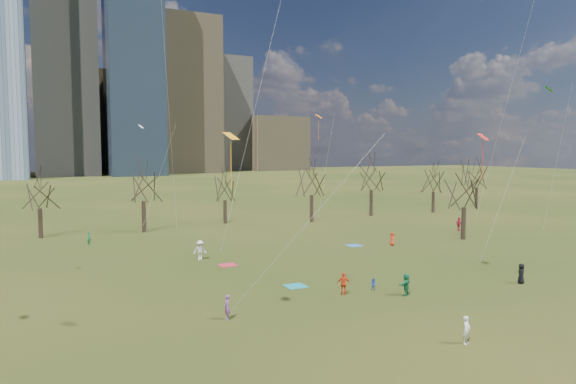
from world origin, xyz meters
name	(u,v)px	position (x,y,z in m)	size (l,w,h in m)	color
ground	(369,313)	(0.00, 0.00, 0.00)	(500.00, 500.00, 0.00)	black
downtown_skyline	(79,83)	(-2.43, 210.64, 39.01)	(212.50, 78.00, 118.00)	slate
bare_tree_row	(202,185)	(-0.09, 37.22, 6.12)	(113.04, 29.80, 9.50)	black
blanket_teal	(296,286)	(-1.33, 7.92, 0.01)	(1.60, 1.50, 0.03)	#17758A
blanket_navy	(354,245)	(12.20, 20.29, 0.01)	(1.60, 1.50, 0.03)	#2562B0
blanket_crimson	(228,265)	(-3.65, 17.20, 0.01)	(1.60, 1.50, 0.03)	#AC2234
person_1	(467,330)	(1.72, -6.72, 0.77)	(0.56, 0.37, 1.53)	white
person_4	(344,284)	(0.74, 4.24, 0.84)	(0.98, 0.41, 1.67)	#ED441A
person_5	(406,284)	(4.77, 2.18, 0.81)	(1.51, 0.48, 1.63)	#186E45
person_6	(521,274)	(15.12, 0.85, 0.80)	(0.78, 0.51, 1.60)	black
person_7	(227,307)	(-8.71, 2.78, 0.78)	(0.57, 0.37, 1.56)	#864992
person_8	(374,284)	(3.43, 4.29, 0.47)	(0.45, 0.35, 0.94)	#2950B2
person_9	(200,250)	(-5.30, 20.44, 0.95)	(1.23, 0.71, 1.91)	silver
person_10	(459,224)	(30.32, 23.14, 0.89)	(1.04, 0.43, 1.78)	#B71A37
person_12	(392,239)	(16.03, 18.53, 0.75)	(0.73, 0.47, 1.49)	red
person_13	(89,238)	(-14.21, 33.36, 0.76)	(0.55, 0.36, 1.51)	#1A7641
kites_airborne	(304,108)	(2.59, 14.11, 14.33)	(68.19, 46.79, 34.01)	orange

